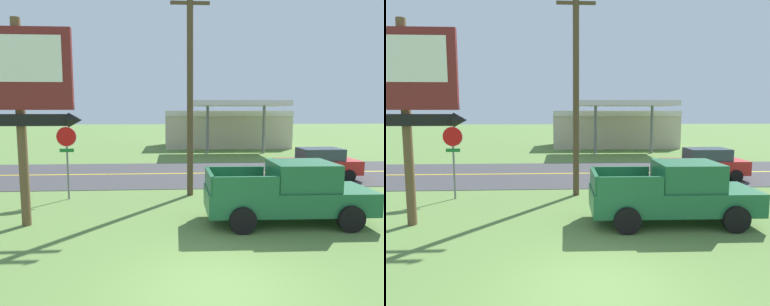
{
  "view_description": "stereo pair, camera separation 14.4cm",
  "coord_description": "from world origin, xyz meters",
  "views": [
    {
      "loc": [
        -0.89,
        -6.54,
        3.56
      ],
      "look_at": [
        0.0,
        8.0,
        1.8
      ],
      "focal_mm": 32.45,
      "sensor_mm": 36.0,
      "label": 1
    },
    {
      "loc": [
        -0.74,
        -6.54,
        3.56
      ],
      "look_at": [
        0.0,
        8.0,
        1.8
      ],
      "focal_mm": 32.45,
      "sensor_mm": 36.0,
      "label": 2
    }
  ],
  "objects": [
    {
      "name": "stop_sign",
      "position": [
        -5.06,
        7.54,
        2.03
      ],
      "size": [
        0.8,
        0.08,
        2.95
      ],
      "color": "slate",
      "rests_on": "ground"
    },
    {
      "name": "road_asphalt",
      "position": [
        0.0,
        13.0,
        0.01
      ],
      "size": [
        140.0,
        8.0,
        0.02
      ],
      "primitive_type": "cube",
      "color": "#3D3D3F",
      "rests_on": "ground"
    },
    {
      "name": "road_centre_line",
      "position": [
        0.0,
        13.0,
        0.02
      ],
      "size": [
        126.0,
        0.2,
        0.01
      ],
      "primitive_type": "cube",
      "color": "gold",
      "rests_on": "road_asphalt"
    },
    {
      "name": "ground_plane",
      "position": [
        0.0,
        0.0,
        0.0
      ],
      "size": [
        180.0,
        180.0,
        0.0
      ],
      "primitive_type": "plane",
      "color": "#5B7F3D"
    },
    {
      "name": "car_red_mid_lane",
      "position": [
        6.78,
        11.0,
        0.83
      ],
      "size": [
        4.2,
        2.0,
        1.64
      ],
      "color": "red",
      "rests_on": "ground"
    },
    {
      "name": "gas_station",
      "position": [
        4.61,
        28.17,
        1.94
      ],
      "size": [
        12.0,
        11.5,
        4.4
      ],
      "color": "beige",
      "rests_on": "ground"
    },
    {
      "name": "motel_sign",
      "position": [
        -5.36,
        4.17,
        4.27
      ],
      "size": [
        3.51,
        0.54,
        6.29
      ],
      "color": "brown",
      "rests_on": "ground"
    },
    {
      "name": "utility_pole",
      "position": [
        -0.08,
        7.95,
        4.87
      ],
      "size": [
        1.77,
        0.26,
        9.18
      ],
      "color": "brown",
      "rests_on": "ground"
    },
    {
      "name": "pickup_green_parked_on_lawn",
      "position": [
        2.88,
        4.11,
        0.96
      ],
      "size": [
        5.22,
        2.29,
        1.96
      ],
      "color": "#1E6038",
      "rests_on": "ground"
    }
  ]
}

